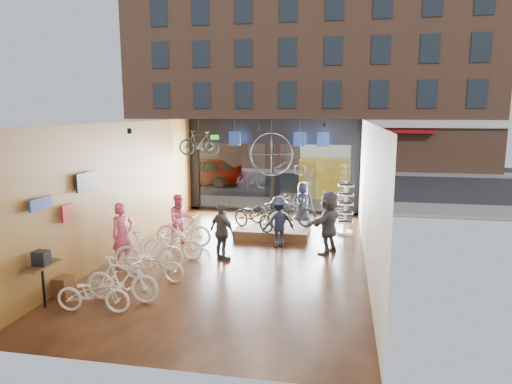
% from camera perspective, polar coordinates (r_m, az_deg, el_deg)
% --- Properties ---
extents(ground_plane, '(7.00, 12.00, 0.04)m').
position_cam_1_polar(ground_plane, '(13.31, -1.91, -8.00)').
color(ground_plane, black).
rests_on(ground_plane, ground).
extents(ceiling, '(7.00, 12.00, 0.04)m').
position_cam_1_polar(ceiling, '(12.66, -2.01, 8.77)').
color(ceiling, black).
rests_on(ceiling, ground).
extents(wall_left, '(0.04, 12.00, 3.80)m').
position_cam_1_polar(wall_left, '(14.04, -16.12, 0.63)').
color(wall_left, brown).
rests_on(wall_left, ground).
extents(wall_right, '(0.04, 12.00, 3.80)m').
position_cam_1_polar(wall_right, '(12.56, 13.91, -0.35)').
color(wall_right, beige).
rests_on(wall_right, ground).
extents(wall_back, '(7.00, 0.04, 3.80)m').
position_cam_1_polar(wall_back, '(7.26, -12.56, -7.87)').
color(wall_back, beige).
rests_on(wall_back, ground).
extents(storefront, '(7.00, 0.26, 3.80)m').
position_cam_1_polar(storefront, '(18.69, 2.09, 3.28)').
color(storefront, black).
rests_on(storefront, ground).
extents(exit_sign, '(0.35, 0.06, 0.18)m').
position_cam_1_polar(exit_sign, '(18.98, -5.18, 6.83)').
color(exit_sign, '#198C26').
rests_on(exit_sign, storefront).
extents(street_road, '(30.00, 18.00, 0.02)m').
position_cam_1_polar(street_road, '(27.79, 4.87, 1.51)').
color(street_road, black).
rests_on(street_road, ground).
extents(sidewalk_near, '(30.00, 2.40, 0.12)m').
position_cam_1_polar(sidewalk_near, '(20.15, 2.57, -1.53)').
color(sidewalk_near, slate).
rests_on(sidewalk_near, ground).
extents(sidewalk_far, '(30.00, 2.00, 0.12)m').
position_cam_1_polar(sidewalk_far, '(31.73, 5.63, 2.69)').
color(sidewalk_far, slate).
rests_on(sidewalk_far, ground).
extents(opposite_building, '(26.00, 5.00, 14.00)m').
position_cam_1_polar(opposite_building, '(34.08, 6.23, 14.87)').
color(opposite_building, brown).
rests_on(opposite_building, ground).
extents(street_car, '(4.62, 1.86, 1.57)m').
position_cam_1_polar(street_car, '(25.77, -6.92, 2.59)').
color(street_car, gray).
rests_on(street_car, street_road).
extents(box_truck, '(2.37, 7.11, 2.80)m').
position_cam_1_polar(box_truck, '(23.51, 8.76, 3.34)').
color(box_truck, silver).
rests_on(box_truck, street_road).
extents(floor_bike_0, '(1.60, 0.70, 0.81)m').
position_cam_1_polar(floor_bike_0, '(10.19, -19.67, -11.82)').
color(floor_bike_0, '#F1E2CD').
rests_on(floor_bike_0, ground_plane).
extents(floor_bike_1, '(1.69, 0.48, 1.01)m').
position_cam_1_polar(floor_bike_1, '(10.47, -16.37, -10.46)').
color(floor_bike_1, '#F1E2CD').
rests_on(floor_bike_1, ground_plane).
extents(floor_bike_2, '(1.65, 0.71, 0.84)m').
position_cam_1_polar(floor_bike_2, '(11.54, -12.65, -8.80)').
color(floor_bike_2, '#F1E2CD').
rests_on(floor_bike_2, ground_plane).
extents(floor_bike_3, '(1.86, 0.89, 1.08)m').
position_cam_1_polar(floor_bike_3, '(12.19, -13.28, -7.22)').
color(floor_bike_3, '#F1E2CD').
rests_on(floor_bike_3, ground_plane).
extents(floor_bike_4, '(1.73, 0.75, 0.89)m').
position_cam_1_polar(floor_bike_4, '(13.05, -10.37, -6.40)').
color(floor_bike_4, '#F1E2CD').
rests_on(floor_bike_4, ground_plane).
extents(floor_bike_5, '(1.75, 0.55, 1.04)m').
position_cam_1_polar(floor_bike_5, '(14.19, -9.07, -4.70)').
color(floor_bike_5, '#F1E2CD').
rests_on(floor_bike_5, ground_plane).
extents(display_platform, '(2.40, 1.80, 0.30)m').
position_cam_1_polar(display_platform, '(15.40, 2.20, -4.83)').
color(display_platform, '#452E1B').
rests_on(display_platform, ground_plane).
extents(display_bike_left, '(1.78, 1.46, 0.91)m').
position_cam_1_polar(display_bike_left, '(14.82, -0.29, -3.00)').
color(display_bike_left, black).
rests_on(display_bike_left, display_platform).
extents(display_bike_mid, '(1.74, 0.97, 1.01)m').
position_cam_1_polar(display_bike_mid, '(15.05, 4.52, -2.64)').
color(display_bike_mid, black).
rests_on(display_bike_mid, display_platform).
extents(display_bike_right, '(1.84, 1.27, 0.91)m').
position_cam_1_polar(display_bike_right, '(15.84, 2.29, -2.15)').
color(display_bike_right, black).
rests_on(display_bike_right, display_platform).
extents(customer_0, '(0.71, 0.76, 1.75)m').
position_cam_1_polar(customer_0, '(12.58, -16.30, -5.23)').
color(customer_0, '#CC4C72').
rests_on(customer_0, ground_plane).
extents(customer_1, '(0.97, 0.92, 1.58)m').
position_cam_1_polar(customer_1, '(14.37, -9.46, -3.41)').
color(customer_1, '#CC4C72').
rests_on(customer_1, ground_plane).
extents(customer_2, '(1.02, 0.88, 1.64)m').
position_cam_1_polar(customer_2, '(12.68, -4.23, -4.98)').
color(customer_2, '#3F3F44').
rests_on(customer_2, ground_plane).
extents(customer_3, '(1.18, 1.01, 1.58)m').
position_cam_1_polar(customer_3, '(13.89, 2.85, -3.75)').
color(customer_3, '#161C33').
rests_on(customer_3, ground_plane).
extents(customer_4, '(0.81, 0.56, 1.58)m').
position_cam_1_polar(customer_4, '(16.74, 5.85, -1.42)').
color(customer_4, '#161C33').
rests_on(customer_4, ground_plane).
extents(customer_5, '(1.23, 1.80, 1.86)m').
position_cam_1_polar(customer_5, '(13.43, 9.02, -3.73)').
color(customer_5, '#3F3F44').
rests_on(customer_5, ground_plane).
extents(sunglasses_rack, '(0.60, 0.53, 1.78)m').
position_cam_1_polar(sunglasses_rack, '(15.62, 11.11, -2.00)').
color(sunglasses_rack, white).
rests_on(sunglasses_rack, ground_plane).
extents(wall_merch, '(0.40, 2.40, 2.60)m').
position_cam_1_polar(wall_merch, '(11.14, -23.44, -5.37)').
color(wall_merch, navy).
rests_on(wall_merch, wall_left).
extents(penny_farthing, '(2.02, 0.06, 1.61)m').
position_cam_1_polar(penny_farthing, '(16.84, 3.07, 4.58)').
color(penny_farthing, black).
rests_on(penny_farthing, ceiling).
extents(hung_bike, '(1.58, 0.46, 0.95)m').
position_cam_1_polar(hung_bike, '(17.43, -7.17, 6.10)').
color(hung_bike, black).
rests_on(hung_bike, ceiling).
extents(jersey_left, '(0.45, 0.03, 0.55)m').
position_cam_1_polar(jersey_left, '(18.07, -2.71, 6.70)').
color(jersey_left, '#1E3F99').
rests_on(jersey_left, ceiling).
extents(jersey_mid, '(0.45, 0.03, 0.55)m').
position_cam_1_polar(jersey_mid, '(17.65, 5.46, 6.59)').
color(jersey_mid, '#1E3F99').
rests_on(jersey_mid, ceiling).
extents(jersey_right, '(0.45, 0.03, 0.55)m').
position_cam_1_polar(jersey_right, '(17.59, 8.39, 6.52)').
color(jersey_right, '#1E3F99').
rests_on(jersey_right, ceiling).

